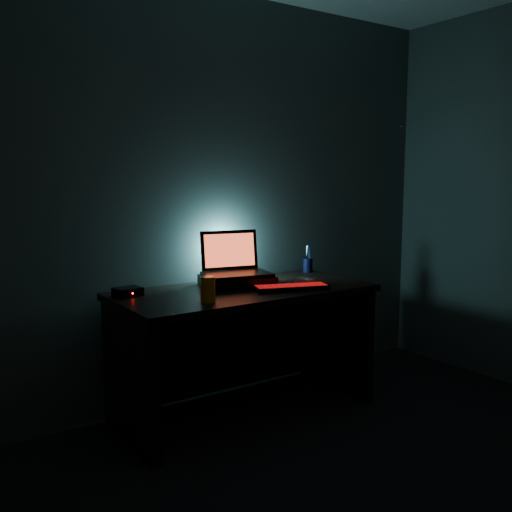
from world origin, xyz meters
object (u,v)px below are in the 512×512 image
at_px(laptop, 234,264).
at_px(keyboard, 291,287).
at_px(pen_cup, 308,265).
at_px(juice_glass, 208,289).
at_px(router, 128,292).
at_px(mouse, 305,281).

relative_size(laptop, keyboard, 0.94).
bearing_deg(pen_cup, keyboard, -137.85).
height_order(keyboard, juice_glass, juice_glass).
bearing_deg(router, pen_cup, -2.91).
height_order(keyboard, router, router).
bearing_deg(router, mouse, -21.43).
relative_size(juice_glass, router, 0.88).
bearing_deg(router, juice_glass, -59.10).
xyz_separation_m(juice_glass, router, (-0.29, 0.38, -0.04)).
distance_m(keyboard, juice_glass, 0.56).
xyz_separation_m(mouse, router, (-1.01, 0.28, 0.00)).
bearing_deg(keyboard, mouse, 44.27).
xyz_separation_m(laptop, pen_cup, (0.65, 0.10, -0.07)).
bearing_deg(pen_cup, juice_glass, -156.29).
height_order(pen_cup, router, pen_cup).
distance_m(laptop, mouse, 0.44).
height_order(juice_glass, router, juice_glass).
bearing_deg(router, keyboard, -28.91).
distance_m(juice_glass, router, 0.48).
height_order(laptop, mouse, laptop).
distance_m(laptop, keyboard, 0.39).
bearing_deg(juice_glass, keyboard, 2.51).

